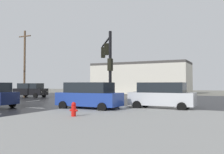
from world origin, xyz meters
name	(u,v)px	position (x,y,z in m)	size (l,w,h in m)	color
ground_plane	(78,103)	(0.00, 0.00, 0.00)	(120.00, 120.00, 0.00)	slate
road_asphalt	(78,103)	(0.00, 0.00, 0.01)	(44.00, 44.00, 0.02)	black
sidewalk_corner	(164,135)	(12.00, -12.00, 0.07)	(18.00, 18.00, 0.14)	gray
snow_strip_curbside	(102,106)	(5.00, -4.00, 0.17)	(4.00, 1.60, 0.06)	white
lane_markings	(80,104)	(1.20, -1.38, 0.02)	(36.15, 36.15, 0.01)	silver
traffic_signal_mast	(108,59)	(5.50, -3.93, 3.92)	(2.90, 4.00, 5.65)	black
fire_hydrant	(74,109)	(6.33, -9.62, 0.54)	(0.48, 0.26, 0.79)	red
strip_building_background	(141,78)	(-3.10, 27.58, 3.16)	(19.79, 8.00, 6.33)	beige
suv_blue	(89,95)	(4.72, -5.40, 1.09)	(4.84, 2.18, 2.03)	navy
sedan_grey	(145,93)	(4.35, 8.39, 0.85)	(2.44, 4.68, 1.58)	slate
suv_black	(31,90)	(-12.16, 5.72, 1.09)	(4.98, 2.57, 2.03)	black
suv_silver	(162,95)	(9.45, -2.67, 1.09)	(4.85, 2.19, 2.03)	#B7BABF
suv_white	(87,93)	(1.31, -0.21, 1.09)	(2.27, 4.88, 2.03)	white
utility_pole_far	(25,63)	(-12.68, 5.04, 5.05)	(2.20, 0.28, 9.67)	brown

